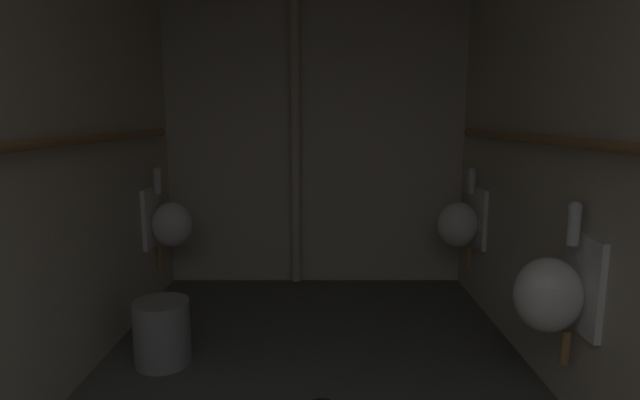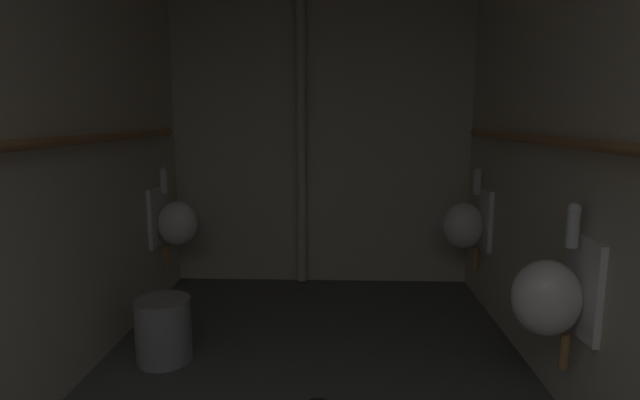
{
  "view_description": "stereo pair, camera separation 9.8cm",
  "coord_description": "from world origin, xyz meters",
  "px_view_note": "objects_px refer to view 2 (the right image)",
  "views": [
    {
      "loc": [
        0.04,
        -0.18,
        1.39
      ],
      "look_at": [
        0.03,
        2.87,
        0.88
      ],
      "focal_mm": 28.0,
      "sensor_mm": 36.0,
      "label": 1
    },
    {
      "loc": [
        0.14,
        -0.18,
        1.39
      ],
      "look_at": [
        0.03,
        2.87,
        0.88
      ],
      "focal_mm": 28.0,
      "sensor_mm": 36.0,
      "label": 2
    }
  ],
  "objects_px": {
    "urinal_right_mid": "(551,295)",
    "standpipe_back_wall": "(301,137)",
    "urinal_right_far": "(466,224)",
    "waste_bin": "(164,330)",
    "urinal_left_mid": "(175,222)"
  },
  "relations": [
    {
      "from": "urinal_right_mid",
      "to": "standpipe_back_wall",
      "type": "xyz_separation_m",
      "value": [
        -1.24,
        1.92,
        0.61
      ]
    },
    {
      "from": "urinal_right_mid",
      "to": "standpipe_back_wall",
      "type": "relative_size",
      "value": 0.31
    },
    {
      "from": "urinal_right_mid",
      "to": "standpipe_back_wall",
      "type": "height_order",
      "value": "standpipe_back_wall"
    },
    {
      "from": "urinal_right_far",
      "to": "standpipe_back_wall",
      "type": "distance_m",
      "value": 1.45
    },
    {
      "from": "urinal_right_far",
      "to": "waste_bin",
      "type": "distance_m",
      "value": 2.2
    },
    {
      "from": "urinal_right_mid",
      "to": "waste_bin",
      "type": "relative_size",
      "value": 2.06
    },
    {
      "from": "urinal_left_mid",
      "to": "urinal_right_far",
      "type": "distance_m",
      "value": 2.16
    },
    {
      "from": "standpipe_back_wall",
      "to": "waste_bin",
      "type": "relative_size",
      "value": 6.55
    },
    {
      "from": "urinal_right_mid",
      "to": "waste_bin",
      "type": "xyz_separation_m",
      "value": [
        -1.94,
        0.54,
        -0.43
      ]
    },
    {
      "from": "urinal_right_far",
      "to": "standpipe_back_wall",
      "type": "relative_size",
      "value": 0.31
    },
    {
      "from": "urinal_right_mid",
      "to": "urinal_left_mid",
      "type": "bearing_deg",
      "value": 145.57
    },
    {
      "from": "urinal_left_mid",
      "to": "waste_bin",
      "type": "relative_size",
      "value": 2.06
    },
    {
      "from": "urinal_left_mid",
      "to": "urinal_right_mid",
      "type": "relative_size",
      "value": 1.0
    },
    {
      "from": "standpipe_back_wall",
      "to": "urinal_right_mid",
      "type": "bearing_deg",
      "value": -57.18
    },
    {
      "from": "urinal_left_mid",
      "to": "standpipe_back_wall",
      "type": "relative_size",
      "value": 0.31
    }
  ]
}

